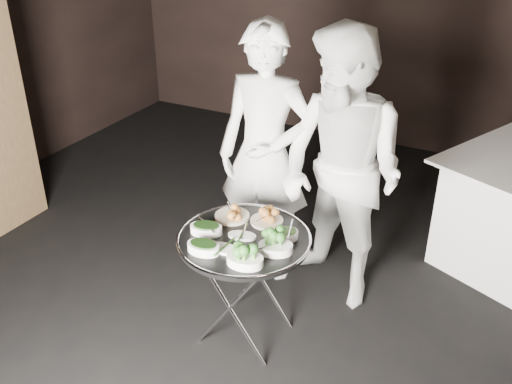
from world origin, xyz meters
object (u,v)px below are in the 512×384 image
at_px(tray_stand, 245,284).
at_px(waiter_right, 342,173).
at_px(waiter_left, 265,156).
at_px(serving_tray, 244,239).

height_order(tray_stand, waiter_right, waiter_right).
bearing_deg(waiter_right, waiter_left, -160.19).
distance_m(waiter_left, waiter_right, 0.56).
height_order(waiter_left, waiter_right, waiter_right).
xyz_separation_m(serving_tray, waiter_right, (0.33, 0.68, 0.20)).
distance_m(tray_stand, serving_tray, 0.32).
bearing_deg(waiter_left, waiter_right, -9.00).
bearing_deg(waiter_right, tray_stand, -92.42).
relative_size(tray_stand, waiter_right, 0.38).
bearing_deg(waiter_left, tray_stand, -77.88).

